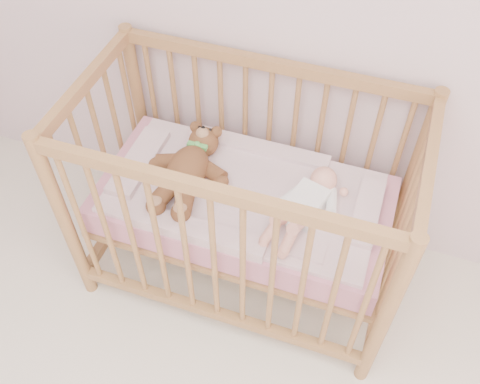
% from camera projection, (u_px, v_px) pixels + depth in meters
% --- Properties ---
extents(crib, '(1.36, 0.76, 1.00)m').
position_uv_depth(crib, '(244.00, 202.00, 2.26)').
color(crib, '#9F6B43').
rests_on(crib, floor).
extents(mattress, '(1.22, 0.62, 0.13)m').
position_uv_depth(mattress, '(244.00, 204.00, 2.27)').
color(mattress, pink).
rests_on(mattress, crib).
extents(blanket, '(1.10, 0.58, 0.06)m').
position_uv_depth(blanket, '(244.00, 193.00, 2.22)').
color(blanket, '#D2909B').
rests_on(blanket, mattress).
extents(baby, '(0.36, 0.54, 0.12)m').
position_uv_depth(baby, '(306.00, 201.00, 2.09)').
color(baby, white).
rests_on(baby, blanket).
extents(teddy_bear, '(0.37, 0.52, 0.14)m').
position_uv_depth(teddy_bear, '(188.00, 168.00, 2.19)').
color(teddy_bear, brown).
rests_on(teddy_bear, blanket).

